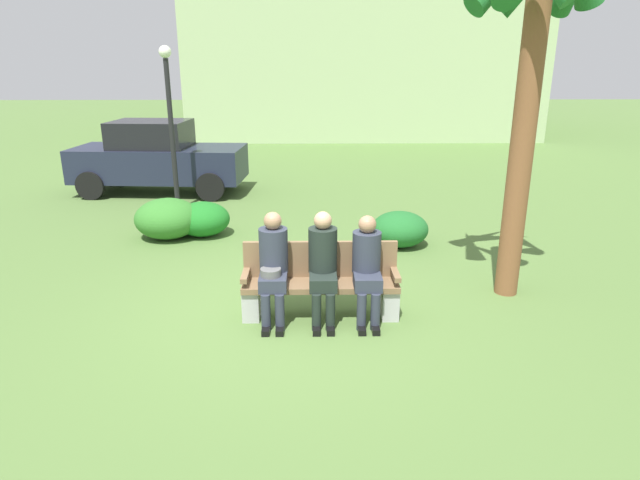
% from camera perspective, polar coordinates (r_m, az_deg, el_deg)
% --- Properties ---
extents(ground_plane, '(80.00, 80.00, 0.00)m').
position_cam_1_polar(ground_plane, '(6.73, -2.93, -7.93)').
color(ground_plane, '#517036').
extents(park_bench, '(1.87, 0.44, 0.90)m').
position_cam_1_polar(park_bench, '(6.60, 0.05, -4.48)').
color(park_bench, brown).
rests_on(park_bench, ground).
extents(seated_man_left, '(0.34, 0.72, 1.32)m').
position_cam_1_polar(seated_man_left, '(6.38, -4.94, -2.36)').
color(seated_man_left, '#2D3342').
rests_on(seated_man_left, ground).
extents(seated_man_middle, '(0.34, 0.72, 1.32)m').
position_cam_1_polar(seated_man_middle, '(6.36, 0.31, -2.28)').
color(seated_man_middle, '#1E2823').
rests_on(seated_man_middle, ground).
extents(seated_man_right, '(0.34, 0.72, 1.27)m').
position_cam_1_polar(seated_man_right, '(6.40, 4.96, -2.47)').
color(seated_man_right, '#2D3342').
rests_on(seated_man_right, ground).
extents(palm_tree_tall, '(1.60, 1.66, 4.79)m').
position_cam_1_polar(palm_tree_tall, '(7.26, 21.72, 20.90)').
color(palm_tree_tall, brown).
rests_on(palm_tree_tall, ground).
extents(shrub_near_bench, '(1.13, 1.04, 0.71)m').
position_cam_1_polar(shrub_near_bench, '(9.88, -15.71, 2.18)').
color(shrub_near_bench, '#34772A').
rests_on(shrub_near_bench, ground).
extents(shrub_mid_lawn, '(0.97, 0.89, 0.61)m').
position_cam_1_polar(shrub_mid_lawn, '(9.89, -12.24, 2.17)').
color(shrub_mid_lawn, '#1D6F21').
rests_on(shrub_mid_lawn, ground).
extents(shrub_far_lawn, '(0.95, 0.87, 0.59)m').
position_cam_1_polar(shrub_far_lawn, '(9.19, 8.37, 1.14)').
color(shrub_far_lawn, '#1F6428').
rests_on(shrub_far_lawn, ground).
extents(parked_car_near, '(4.00, 1.93, 1.68)m').
position_cam_1_polar(parked_car_near, '(13.38, -16.63, 8.30)').
color(parked_car_near, '#1E2338').
rests_on(parked_car_near, ground).
extents(street_lamp, '(0.24, 0.24, 3.27)m').
position_cam_1_polar(street_lamp, '(11.49, -15.47, 12.89)').
color(street_lamp, black).
rests_on(street_lamp, ground).
extents(building_backdrop, '(14.39, 9.25, 10.33)m').
position_cam_1_polar(building_backdrop, '(25.38, 4.11, 23.18)').
color(building_backdrop, '#A8C08A').
rests_on(building_backdrop, ground).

